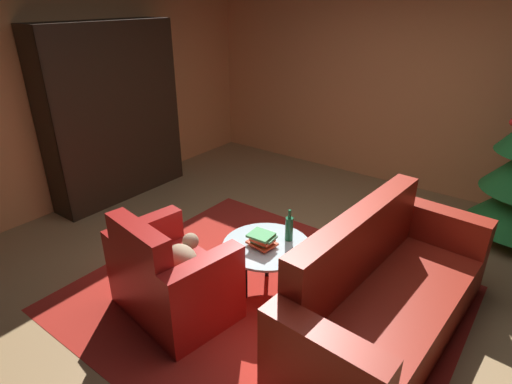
# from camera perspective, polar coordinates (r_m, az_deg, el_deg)

# --- Properties ---
(ground_plane) EXTENTS (7.04, 7.04, 0.00)m
(ground_plane) POSITION_cam_1_polar(r_m,az_deg,el_deg) (3.76, 4.69, -12.42)
(ground_plane) COLOR #95734A
(wall_back) EXTENTS (5.99, 0.06, 2.67)m
(wall_back) POSITION_cam_1_polar(r_m,az_deg,el_deg) (5.59, 20.94, 13.77)
(wall_back) COLOR #D68A50
(wall_back) RESTS_ON ground
(wall_left) EXTENTS (0.06, 5.53, 2.67)m
(wall_left) POSITION_cam_1_polar(r_m,az_deg,el_deg) (5.27, -23.79, 12.69)
(wall_left) COLOR #D68A50
(wall_left) RESTS_ON ground
(area_rug) EXTENTS (2.93, 2.56, 0.01)m
(area_rug) POSITION_cam_1_polar(r_m,az_deg,el_deg) (3.61, 0.98, -14.17)
(area_rug) COLOR #A12219
(area_rug) RESTS_ON ground
(bookshelf_unit) EXTENTS (0.40, 1.67, 2.04)m
(bookshelf_unit) POSITION_cam_1_polar(r_m,az_deg,el_deg) (5.34, -17.67, 10.37)
(bookshelf_unit) COLOR black
(bookshelf_unit) RESTS_ON ground
(armchair_red) EXTENTS (1.01, 0.79, 0.86)m
(armchair_red) POSITION_cam_1_polar(r_m,az_deg,el_deg) (3.37, -11.42, -11.39)
(armchair_red) COLOR maroon
(armchair_red) RESTS_ON ground
(couch_red) EXTENTS (0.90, 2.06, 0.93)m
(couch_red) POSITION_cam_1_polar(r_m,az_deg,el_deg) (3.25, 16.82, -13.59)
(couch_red) COLOR maroon
(couch_red) RESTS_ON ground
(coffee_table) EXTENTS (0.72, 0.72, 0.45)m
(coffee_table) POSITION_cam_1_polar(r_m,az_deg,el_deg) (3.46, 1.44, -7.71)
(coffee_table) COLOR black
(coffee_table) RESTS_ON ground
(book_stack_on_table) EXTENTS (0.24, 0.20, 0.12)m
(book_stack_on_table) POSITION_cam_1_polar(r_m,az_deg,el_deg) (3.37, 0.83, -6.49)
(book_stack_on_table) COLOR #3C5295
(book_stack_on_table) RESTS_ON coffee_table
(bottle_on_table) EXTENTS (0.06, 0.06, 0.28)m
(bottle_on_table) POSITION_cam_1_polar(r_m,az_deg,el_deg) (3.45, 4.50, -4.91)
(bottle_on_table) COLOR #13522E
(bottle_on_table) RESTS_ON coffee_table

